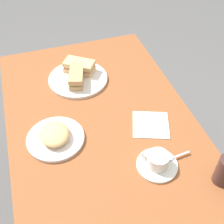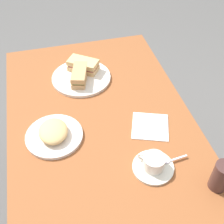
{
  "view_description": "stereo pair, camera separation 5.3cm",
  "coord_description": "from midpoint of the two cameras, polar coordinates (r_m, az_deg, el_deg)",
  "views": [
    {
      "loc": [
        -0.86,
        0.22,
        1.65
      ],
      "look_at": [
        -0.02,
        -0.05,
        0.76
      ],
      "focal_mm": 47.37,
      "sensor_mm": 36.0,
      "label": 1
    },
    {
      "loc": [
        -0.88,
        0.17,
        1.65
      ],
      "look_at": [
        -0.02,
        -0.05,
        0.76
      ],
      "focal_mm": 47.37,
      "sensor_mm": 36.0,
      "label": 2
    }
  ],
  "objects": [
    {
      "name": "ground_plane",
      "position": [
        1.88,
        -0.88,
        -16.5
      ],
      "size": [
        6.0,
        6.0,
        0.0
      ],
      "primitive_type": "plane",
      "color": "#5B5855"
    },
    {
      "name": "dining_table",
      "position": [
        1.35,
        -1.17,
        -3.42
      ],
      "size": [
        1.19,
        0.78,
        0.73
      ],
      "color": "brown",
      "rests_on": "ground_plane"
    },
    {
      "name": "sandwich_plate",
      "position": [
        1.47,
        -4.9,
        6.62
      ],
      "size": [
        0.29,
        0.29,
        0.01
      ],
      "primitive_type": "cylinder",
      "color": "silver",
      "rests_on": "dining_table"
    },
    {
      "name": "sandwich_front",
      "position": [
        1.43,
        -5.22,
        7.05
      ],
      "size": [
        0.16,
        0.1,
        0.06
      ],
      "color": "tan",
      "rests_on": "sandwich_plate"
    },
    {
      "name": "sandwich_back",
      "position": [
        1.49,
        -4.55,
        8.98
      ],
      "size": [
        0.15,
        0.16,
        0.06
      ],
      "color": "#E1B274",
      "rests_on": "sandwich_plate"
    },
    {
      "name": "coffee_saucer",
      "position": [
        1.12,
        9.31,
        -10.51
      ],
      "size": [
        0.15,
        0.15,
        0.01
      ],
      "primitive_type": "cylinder",
      "color": "silver",
      "rests_on": "dining_table"
    },
    {
      "name": "coffee_cup",
      "position": [
        1.09,
        9.43,
        -9.49
      ],
      "size": [
        0.09,
        0.09,
        0.05
      ],
      "color": "silver",
      "rests_on": "coffee_saucer"
    },
    {
      "name": "spoon",
      "position": [
        1.14,
        12.73,
        -9.09
      ],
      "size": [
        0.02,
        0.1,
        0.01
      ],
      "color": "silver",
      "rests_on": "coffee_saucer"
    },
    {
      "name": "side_plate",
      "position": [
        1.21,
        -9.85,
        -4.59
      ],
      "size": [
        0.23,
        0.23,
        0.01
      ],
      "primitive_type": "cylinder",
      "color": "silver",
      "rests_on": "dining_table"
    },
    {
      "name": "side_food_pile",
      "position": [
        1.19,
        -10.02,
        -3.69
      ],
      "size": [
        0.14,
        0.12,
        0.04
      ],
      "primitive_type": "ellipsoid",
      "color": "#E0B26E",
      "rests_on": "side_plate"
    },
    {
      "name": "napkin",
      "position": [
        1.25,
        8.59,
        -2.79
      ],
      "size": [
        0.19,
        0.19,
        0.0
      ],
      "primitive_type": "cube",
      "rotation": [
        0.0,
        0.0,
        -0.36
      ],
      "color": "white",
      "rests_on": "dining_table"
    },
    {
      "name": "drinking_glass",
      "position": [
        1.1,
        21.64,
        -11.5
      ],
      "size": [
        0.06,
        0.06,
        0.12
      ],
      "primitive_type": "cylinder",
      "color": "#462B27",
      "rests_on": "dining_table"
    }
  ]
}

